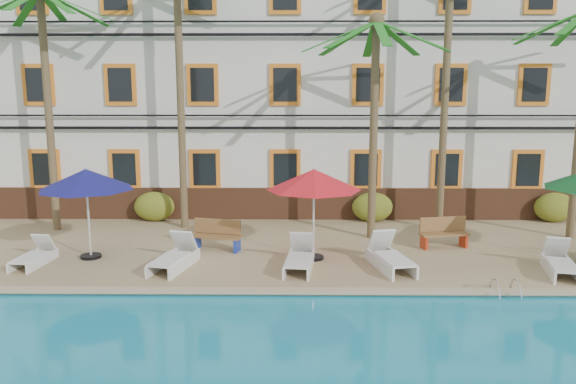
{
  "coord_description": "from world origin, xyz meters",
  "views": [
    {
      "loc": [
        -1.16,
        -13.75,
        5.0
      ],
      "look_at": [
        -1.35,
        3.0,
        2.0
      ],
      "focal_mm": 35.0,
      "sensor_mm": 36.0,
      "label": 1
    }
  ],
  "objects_px": {
    "palm_a": "(46,75)",
    "lounger_b": "(174,257)",
    "bench_left": "(218,235)",
    "pool_ladder": "(505,294)",
    "palm_b": "(179,61)",
    "lounger_e": "(560,263)",
    "umbrella_blue": "(86,180)",
    "palm_d": "(447,48)",
    "bench_right": "(443,232)",
    "lounger_d": "(390,257)",
    "lounger_c": "(299,258)",
    "palm_c": "(375,94)",
    "umbrella_red": "(314,180)",
    "lounger_a": "(34,256)"
  },
  "relations": [
    {
      "from": "palm_a",
      "to": "lounger_b",
      "type": "height_order",
      "value": "palm_a"
    },
    {
      "from": "bench_left",
      "to": "pool_ladder",
      "type": "distance_m",
      "value": 8.27
    },
    {
      "from": "palm_b",
      "to": "lounger_e",
      "type": "xyz_separation_m",
      "value": [
        10.93,
        -5.05,
        -5.5
      ]
    },
    {
      "from": "lounger_b",
      "to": "palm_b",
      "type": "bearing_deg",
      "value": 97.65
    },
    {
      "from": "palm_a",
      "to": "palm_b",
      "type": "height_order",
      "value": "palm_b"
    },
    {
      "from": "umbrella_blue",
      "to": "lounger_e",
      "type": "bearing_deg",
      "value": -5.77
    },
    {
      "from": "palm_d",
      "to": "bench_right",
      "type": "height_order",
      "value": "palm_d"
    },
    {
      "from": "lounger_e",
      "to": "lounger_b",
      "type": "bearing_deg",
      "value": 177.9
    },
    {
      "from": "lounger_d",
      "to": "bench_left",
      "type": "xyz_separation_m",
      "value": [
        -4.94,
        1.77,
        0.15
      ]
    },
    {
      "from": "lounger_e",
      "to": "lounger_d",
      "type": "bearing_deg",
      "value": 174.48
    },
    {
      "from": "palm_b",
      "to": "lounger_c",
      "type": "bearing_deg",
      "value": -49.41
    },
    {
      "from": "bench_left",
      "to": "pool_ladder",
      "type": "height_order",
      "value": "bench_left"
    },
    {
      "from": "lounger_c",
      "to": "bench_left",
      "type": "xyz_separation_m",
      "value": [
        -2.47,
        1.87,
        0.17
      ]
    },
    {
      "from": "palm_b",
      "to": "lounger_b",
      "type": "height_order",
      "value": "palm_b"
    },
    {
      "from": "lounger_c",
      "to": "pool_ladder",
      "type": "bearing_deg",
      "value": -21.32
    },
    {
      "from": "lounger_d",
      "to": "pool_ladder",
      "type": "relative_size",
      "value": 2.91
    },
    {
      "from": "lounger_e",
      "to": "bench_right",
      "type": "bearing_deg",
      "value": 133.27
    },
    {
      "from": "palm_b",
      "to": "bench_right",
      "type": "xyz_separation_m",
      "value": [
        8.5,
        -2.47,
        -5.32
      ]
    },
    {
      "from": "palm_b",
      "to": "palm_c",
      "type": "height_order",
      "value": "palm_b"
    },
    {
      "from": "palm_a",
      "to": "umbrella_red",
      "type": "bearing_deg",
      "value": -20.98
    },
    {
      "from": "bench_right",
      "to": "lounger_a",
      "type": "bearing_deg",
      "value": -170.68
    },
    {
      "from": "palm_b",
      "to": "lounger_d",
      "type": "distance_m",
      "value": 9.67
    },
    {
      "from": "palm_a",
      "to": "palm_c",
      "type": "distance_m",
      "value": 10.89
    },
    {
      "from": "palm_b",
      "to": "palm_c",
      "type": "relative_size",
      "value": 1.27
    },
    {
      "from": "lounger_c",
      "to": "pool_ladder",
      "type": "relative_size",
      "value": 2.7
    },
    {
      "from": "bench_left",
      "to": "pool_ladder",
      "type": "relative_size",
      "value": 2.11
    },
    {
      "from": "bench_right",
      "to": "pool_ladder",
      "type": "distance_m",
      "value": 4.19
    },
    {
      "from": "palm_a",
      "to": "bench_left",
      "type": "bearing_deg",
      "value": -22.4
    },
    {
      "from": "palm_b",
      "to": "pool_ladder",
      "type": "bearing_deg",
      "value": -36.57
    },
    {
      "from": "lounger_e",
      "to": "umbrella_red",
      "type": "bearing_deg",
      "value": 168.91
    },
    {
      "from": "palm_b",
      "to": "lounger_c",
      "type": "relative_size",
      "value": 4.53
    },
    {
      "from": "lounger_c",
      "to": "lounger_d",
      "type": "bearing_deg",
      "value": 2.13
    },
    {
      "from": "bench_left",
      "to": "lounger_a",
      "type": "bearing_deg",
      "value": -162.27
    },
    {
      "from": "lounger_a",
      "to": "bench_right",
      "type": "height_order",
      "value": "bench_right"
    },
    {
      "from": "palm_d",
      "to": "bench_right",
      "type": "relative_size",
      "value": 6.28
    },
    {
      "from": "lounger_c",
      "to": "palm_d",
      "type": "bearing_deg",
      "value": 42.46
    },
    {
      "from": "palm_b",
      "to": "lounger_a",
      "type": "bearing_deg",
      "value": -127.14
    },
    {
      "from": "bench_right",
      "to": "pool_ladder",
      "type": "bearing_deg",
      "value": -84.3
    },
    {
      "from": "palm_b",
      "to": "pool_ladder",
      "type": "xyz_separation_m",
      "value": [
        8.92,
        -6.62,
        -5.79
      ]
    },
    {
      "from": "lounger_a",
      "to": "lounger_c",
      "type": "xyz_separation_m",
      "value": [
        7.38,
        -0.3,
        0.04
      ]
    },
    {
      "from": "umbrella_red",
      "to": "lounger_c",
      "type": "bearing_deg",
      "value": -113.62
    },
    {
      "from": "umbrella_red",
      "to": "bench_left",
      "type": "bearing_deg",
      "value": 162.05
    },
    {
      "from": "lounger_c",
      "to": "pool_ladder",
      "type": "distance_m",
      "value": 5.25
    },
    {
      "from": "lounger_e",
      "to": "palm_a",
      "type": "bearing_deg",
      "value": 163.08
    },
    {
      "from": "palm_b",
      "to": "umbrella_blue",
      "type": "height_order",
      "value": "palm_b"
    },
    {
      "from": "pool_ladder",
      "to": "bench_left",
      "type": "bearing_deg",
      "value": 152.83
    },
    {
      "from": "lounger_b",
      "to": "lounger_d",
      "type": "relative_size",
      "value": 0.97
    },
    {
      "from": "umbrella_red",
      "to": "lounger_e",
      "type": "height_order",
      "value": "umbrella_red"
    },
    {
      "from": "umbrella_red",
      "to": "pool_ladder",
      "type": "distance_m",
      "value": 5.77
    },
    {
      "from": "palm_a",
      "to": "umbrella_red",
      "type": "height_order",
      "value": "palm_a"
    }
  ]
}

